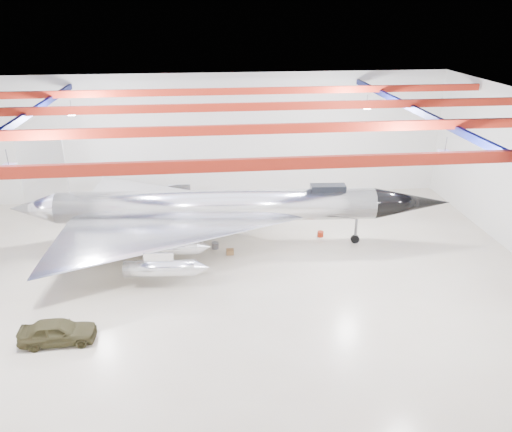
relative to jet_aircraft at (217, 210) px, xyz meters
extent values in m
plane|color=#BFB198|center=(0.72, -4.84, -2.80)|extent=(40.00, 40.00, 0.00)
plane|color=silver|center=(0.72, 10.16, 2.70)|extent=(40.00, 0.00, 40.00)
plane|color=#0A0F38|center=(0.72, -4.84, 8.20)|extent=(40.00, 40.00, 0.00)
cube|color=maroon|center=(0.72, -13.84, 7.60)|extent=(39.50, 0.25, 0.50)
cube|color=maroon|center=(0.72, -7.84, 7.60)|extent=(39.50, 0.25, 0.50)
cube|color=maroon|center=(0.72, -1.84, 7.60)|extent=(39.50, 0.25, 0.50)
cube|color=maroon|center=(0.72, 4.16, 7.60)|extent=(39.50, 0.25, 0.50)
cube|color=#0C1248|center=(-11.28, -4.84, 7.30)|extent=(0.25, 29.50, 0.40)
cube|color=#0C1248|center=(12.72, -4.84, 7.30)|extent=(0.25, 29.50, 0.40)
cube|color=silver|center=(-9.28, -10.84, 6.90)|extent=(0.55, 0.55, 0.25)
cube|color=silver|center=(10.72, -10.84, 6.90)|extent=(0.55, 0.55, 0.25)
cube|color=silver|center=(-9.28, 1.16, 6.90)|extent=(0.55, 0.55, 0.25)
cube|color=silver|center=(10.72, 1.16, 6.90)|extent=(0.55, 0.55, 0.25)
cylinder|color=silver|center=(0.06, 0.00, 0.32)|extent=(22.43, 3.78, 2.23)
cone|color=black|center=(13.98, -0.98, 0.32)|extent=(5.72, 2.62, 2.23)
cone|color=silver|center=(-12.75, 0.89, 0.32)|extent=(3.50, 2.46, 2.23)
cube|color=silver|center=(-11.63, 0.81, 3.23)|extent=(3.13, 0.35, 5.02)
cube|color=black|center=(7.86, -0.55, 1.50)|extent=(2.51, 1.06, 0.56)
cylinder|color=silver|center=(-3.71, -5.90, -1.24)|extent=(4.30, 1.30, 1.00)
cylinder|color=silver|center=(-3.51, -3.11, -1.24)|extent=(4.30, 1.30, 1.00)
cylinder|color=silver|center=(-3.05, 3.57, -1.24)|extent=(4.30, 1.30, 1.00)
cylinder|color=silver|center=(-2.85, 6.36, -1.24)|extent=(4.30, 1.30, 1.00)
cylinder|color=#59595B|center=(10.09, -0.70, -1.80)|extent=(0.20, 0.20, 2.01)
cylinder|color=black|center=(10.09, -0.70, -2.49)|extent=(0.64, 0.29, 0.63)
cylinder|color=#59595B|center=(-4.59, -2.48, -1.80)|extent=(0.20, 0.20, 2.01)
cylinder|color=black|center=(-4.59, -2.48, -2.49)|extent=(0.64, 0.29, 0.63)
cylinder|color=#59595B|center=(-4.20, 3.09, -1.80)|extent=(0.20, 0.20, 2.01)
cylinder|color=black|center=(-4.20, 3.09, -2.49)|extent=(0.64, 0.29, 0.63)
imported|color=#36321B|center=(-8.68, -10.44, -2.14)|extent=(3.92, 1.67, 1.32)
cube|color=olive|center=(-3.95, 0.78, -2.64)|extent=(0.50, 0.42, 0.32)
cube|color=maroon|center=(-2.66, 1.19, -2.64)|extent=(0.56, 0.51, 0.32)
cylinder|color=#59595B|center=(-0.21, -0.47, -2.57)|extent=(0.55, 0.55, 0.46)
cube|color=#59595B|center=(-7.09, 3.23, -2.67)|extent=(0.43, 0.38, 0.26)
cylinder|color=maroon|center=(7.81, 0.65, -2.59)|extent=(0.53, 0.53, 0.42)
cube|color=olive|center=(0.81, -1.51, -2.61)|extent=(0.54, 0.44, 0.37)
camera|label=1|loc=(-0.77, -32.83, 13.52)|focal=35.00mm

